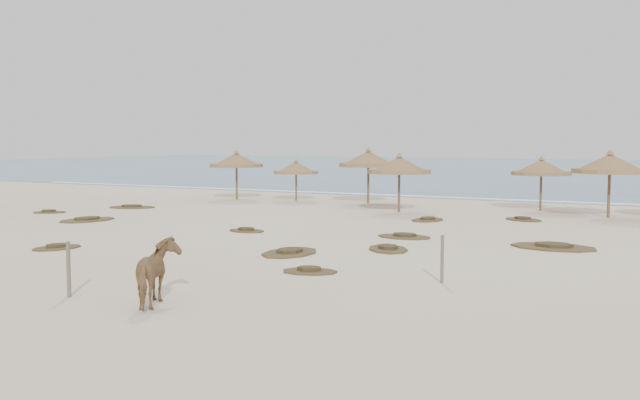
# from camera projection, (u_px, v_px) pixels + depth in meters

# --- Properties ---
(ground) EXTENTS (160.00, 160.00, 0.00)m
(ground) POSITION_uv_depth(u_px,v_px,m) (180.00, 256.00, 22.26)
(ground) COLOR beige
(ground) RESTS_ON ground
(ocean) EXTENTS (200.00, 100.00, 0.01)m
(ocean) POSITION_uv_depth(u_px,v_px,m) (568.00, 169.00, 88.25)
(ocean) COLOR #29547C
(ocean) RESTS_ON ground
(foam_line) EXTENTS (70.00, 0.60, 0.01)m
(foam_line) POSITION_uv_depth(u_px,v_px,m) (443.00, 197.00, 45.14)
(foam_line) COLOR white
(foam_line) RESTS_ON ground
(palapa_0) EXTENTS (4.12, 4.12, 3.04)m
(palapa_0) POSITION_uv_depth(u_px,v_px,m) (236.00, 161.00, 43.58)
(palapa_0) COLOR brown
(palapa_0) RESTS_ON ground
(palapa_1) EXTENTS (2.75, 2.75, 2.49)m
(palapa_1) POSITION_uv_depth(u_px,v_px,m) (296.00, 168.00, 42.55)
(palapa_1) COLOR brown
(palapa_1) RESTS_ON ground
(palapa_2) EXTENTS (3.47, 3.47, 3.23)m
(palapa_2) POSITION_uv_depth(u_px,v_px,m) (368.00, 160.00, 40.88)
(palapa_2) COLOR brown
(palapa_2) RESTS_ON ground
(palapa_3) EXTENTS (3.81, 3.81, 2.99)m
(palapa_3) POSITION_uv_depth(u_px,v_px,m) (399.00, 166.00, 35.81)
(palapa_3) COLOR brown
(palapa_3) RESTS_ON ground
(palapa_4) EXTENTS (3.94, 3.94, 2.83)m
(palapa_4) POSITION_uv_depth(u_px,v_px,m) (541.00, 168.00, 36.41)
(palapa_4) COLOR brown
(palapa_4) RESTS_ON ground
(palapa_5) EXTENTS (4.05, 4.05, 3.20)m
(palapa_5) POSITION_uv_depth(u_px,v_px,m) (610.00, 165.00, 33.11)
(palapa_5) COLOR brown
(palapa_5) RESTS_ON ground
(horse) EXTENTS (1.51, 1.88, 1.45)m
(horse) POSITION_uv_depth(u_px,v_px,m) (158.00, 273.00, 15.56)
(horse) COLOR olive
(horse) RESTS_ON ground
(fence_post_near) EXTENTS (0.12, 0.12, 1.30)m
(fence_post_near) POSITION_uv_depth(u_px,v_px,m) (69.00, 269.00, 16.40)
(fence_post_near) COLOR #635C4A
(fence_post_near) RESTS_ON ground
(fence_post_far) EXTENTS (0.09, 0.09, 1.22)m
(fence_post_far) POSITION_uv_depth(u_px,v_px,m) (442.00, 259.00, 18.01)
(fence_post_far) COLOR #635C4A
(fence_post_far) RESTS_ON ground
(scrub_1) EXTENTS (2.12, 2.92, 0.16)m
(scrub_1) POSITION_uv_depth(u_px,v_px,m) (87.00, 220.00, 32.09)
(scrub_1) COLOR #4F4023
(scrub_1) RESTS_ON ground
(scrub_2) EXTENTS (1.66, 1.16, 0.16)m
(scrub_2) POSITION_uv_depth(u_px,v_px,m) (246.00, 230.00, 28.25)
(scrub_2) COLOR #4F4023
(scrub_2) RESTS_ON ground
(scrub_3) EXTENTS (2.06, 1.35, 0.16)m
(scrub_3) POSITION_uv_depth(u_px,v_px,m) (404.00, 236.00, 26.50)
(scrub_3) COLOR #4F4023
(scrub_3) RESTS_ON ground
(scrub_4) EXTENTS (2.15, 2.33, 0.16)m
(scrub_4) POSITION_uv_depth(u_px,v_px,m) (388.00, 249.00, 23.50)
(scrub_4) COLOR #4F4023
(scrub_4) RESTS_ON ground
(scrub_5) EXTENTS (2.94, 1.98, 0.16)m
(scrub_5) POSITION_uv_depth(u_px,v_px,m) (553.00, 247.00, 23.94)
(scrub_5) COLOR #4F4023
(scrub_5) RESTS_ON ground
(scrub_6) EXTENTS (2.93, 2.42, 0.16)m
(scrub_6) POSITION_uv_depth(u_px,v_px,m) (132.00, 207.00, 38.21)
(scrub_6) COLOR #4F4023
(scrub_6) RESTS_ON ground
(scrub_7) EXTENTS (1.54, 2.10, 0.16)m
(scrub_7) POSITION_uv_depth(u_px,v_px,m) (428.00, 220.00, 32.09)
(scrub_7) COLOR #4F4023
(scrub_7) RESTS_ON ground
(scrub_8) EXTENTS (1.94, 1.74, 0.16)m
(scrub_8) POSITION_uv_depth(u_px,v_px,m) (49.00, 212.00, 35.52)
(scrub_8) COLOR #4F4023
(scrub_8) RESTS_ON ground
(scrub_9) EXTENTS (1.57, 2.38, 0.16)m
(scrub_9) POSITION_uv_depth(u_px,v_px,m) (290.00, 252.00, 22.73)
(scrub_9) COLOR #4F4023
(scrub_9) RESTS_ON ground
(scrub_10) EXTENTS (2.27, 2.08, 0.16)m
(scrub_10) POSITION_uv_depth(u_px,v_px,m) (523.00, 219.00, 32.21)
(scrub_10) COLOR #4F4023
(scrub_10) RESTS_ON ground
(scrub_11) EXTENTS (1.48, 1.89, 0.16)m
(scrub_11) POSITION_uv_depth(u_px,v_px,m) (57.00, 247.00, 23.80)
(scrub_11) COLOR #4F4023
(scrub_11) RESTS_ON ground
(scrub_12) EXTENTS (1.77, 1.41, 0.16)m
(scrub_12) POSITION_uv_depth(u_px,v_px,m) (310.00, 271.00, 19.50)
(scrub_12) COLOR #4F4023
(scrub_12) RESTS_ON ground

